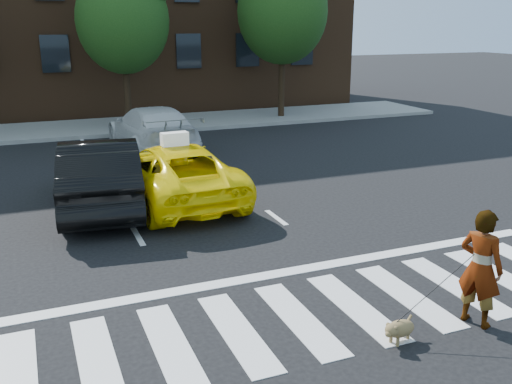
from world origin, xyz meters
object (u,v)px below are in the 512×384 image
taxi (174,172)px  woman (481,268)px  tree_mid (123,8)px  dog (398,329)px  black_sedan (100,173)px  white_suv (152,129)px  tree_right (283,0)px

taxi → woman: (2.62, -7.73, 0.17)m
tree_mid → taxi: 11.19m
tree_mid → dog: bearing=-88.5°
black_sedan → white_suv: 6.21m
tree_right → white_suv: 9.49m
black_sedan → dog: 8.46m
black_sedan → white_suv: size_ratio=0.94×
tree_right → dog: (-6.53, -18.11, -5.05)m
tree_mid → woman: bearing=-84.1°
taxi → dog: bearing=95.9°
black_sedan → dog: black_sedan is taller
black_sedan → taxi: bearing=-177.6°
woman → dog: woman is taller
tree_right → woman: (-5.14, -18.10, -4.36)m
tree_right → taxi: tree_right is taller
black_sedan → tree_mid: bearing=-96.9°
tree_mid → taxi: size_ratio=1.36×
taxi → black_sedan: bearing=-7.7°
taxi → woman: woman is taller
white_suv → taxi: bearing=79.4°
black_sedan → white_suv: black_sedan is taller
dog → black_sedan: bearing=89.4°
tree_mid → tree_right: 7.01m
dog → tree_mid: bearing=70.1°
tree_right → taxi: (-7.76, -10.37, -4.54)m
taxi → woman: size_ratio=2.91×
tree_right → black_sedan: bearing=-133.0°
tree_right → woman: size_ratio=4.28×
white_suv → dog: white_suv is taller
tree_right → white_suv: size_ratio=1.42×
tree_mid → dog: 18.70m
taxi → dog: 7.86m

